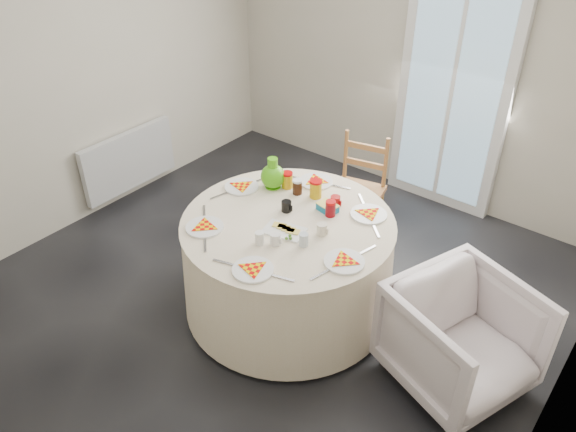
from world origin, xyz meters
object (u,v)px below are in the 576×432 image
Objects in this scene: radiator at (129,160)px; table at (288,265)px; green_pitcher at (273,173)px; wooden_chair at (357,190)px; armchair at (462,335)px.

table is (2.14, -0.29, -0.01)m from radiator.
green_pitcher is at bearing -0.18° from radiator.
wooden_chair is at bearing 20.28° from radiator.
radiator is 2.18m from wooden_chair.
green_pitcher is at bearing -122.65° from wooden_chair.
armchair reaches higher than radiator.
armchair is at bearing -2.87° from radiator.
wooden_chair is 0.90m from green_pitcher.
radiator is 1.27× the size of armchair.
wooden_chair is at bearing 48.75° from green_pitcher.
table is at bearing 115.68° from armchair.
radiator is at bearing 158.38° from green_pitcher.
wooden_chair is (-0.09, 1.05, 0.09)m from table.
table is 1.05m from wooden_chair.
armchair is (1.26, 0.12, 0.02)m from table.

